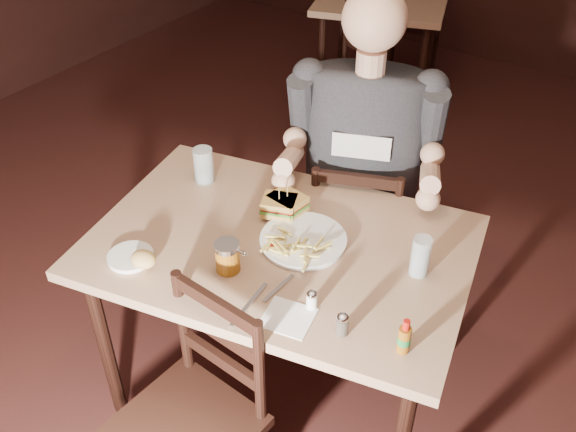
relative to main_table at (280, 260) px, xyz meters
The scene contains 24 objects.
room_shell 0.72m from the main_table, 133.66° to the left, with size 7.00×7.00×7.00m.
main_table is the anchor object (origin of this frame).
bg_table 2.54m from the main_table, 109.06° to the left, with size 1.01×1.01×0.77m.
chair_far 0.64m from the main_table, 89.78° to the left, with size 0.39×0.42×0.84m, color black, non-canonical shape.
chair_near 0.62m from the main_table, 87.57° to the right, with size 0.40×0.43×0.86m, color black, non-canonical shape.
bg_chair_far 3.08m from the main_table, 105.70° to the left, with size 0.40×0.44×0.87m, color black, non-canonical shape.
bg_chair_near 2.05m from the main_table, 114.13° to the left, with size 0.38×0.42×0.83m, color black, non-canonical shape.
diner 0.59m from the main_table, 87.65° to the left, with size 0.60×0.47×1.04m, color #2F3035, non-canonical shape.
dinner_plate 0.12m from the main_table, 31.21° to the left, with size 0.28×0.28×0.02m, color white.
sandwich_left 0.22m from the main_table, 114.45° to the left, with size 0.12×0.10×0.10m, color tan, non-canonical shape.
sandwich_right 0.20m from the main_table, 124.67° to the left, with size 0.12×0.10×0.10m, color tan, non-canonical shape.
fries_pile 0.13m from the main_table, 14.09° to the right, with size 0.26×0.18×0.04m, color #CDB758, non-canonical shape.
ketchup_dollop 0.11m from the main_table, 78.75° to the right, with size 0.04×0.04×0.01m, color maroon.
glass_left 0.49m from the main_table, 161.59° to the left, with size 0.07×0.07×0.14m, color silver.
glass_right 0.49m from the main_table, 14.79° to the left, with size 0.06×0.06×0.14m, color silver.
hot_sauce 0.60m from the main_table, 19.83° to the right, with size 0.04×0.04×0.12m, color brown, non-canonical shape.
salt_shaker 0.33m from the main_table, 38.34° to the right, with size 0.03×0.03×0.06m, color white, non-canonical shape.
pepper_shaker 0.45m from the main_table, 32.09° to the right, with size 0.04×0.04×0.07m, color #38332D, non-canonical shape.
syrup_dispenser 0.25m from the main_table, 107.13° to the right, with size 0.08×0.08×0.11m, color brown, non-canonical shape.
napkin 0.35m from the main_table, 51.76° to the right, with size 0.14×0.13×0.00m, color white.
knife 0.32m from the main_table, 73.30° to the right, with size 0.01×0.20×0.00m, color silver.
fork 0.24m from the main_table, 56.59° to the right, with size 0.01×0.15×0.00m, color silver.
side_plate 0.50m from the main_table, 136.54° to the right, with size 0.15×0.15×0.01m, color white.
bread_roll 0.46m from the main_table, 130.07° to the right, with size 0.09×0.07×0.05m, color tan.
Camera 1 is at (1.04, -1.46, 2.15)m, focal length 40.00 mm.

